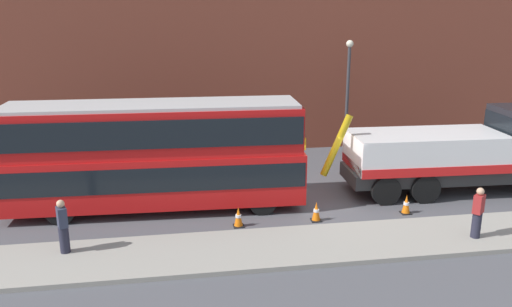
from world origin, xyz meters
TOP-DOWN VIEW (x-y plane):
  - ground_plane at (0.00, 0.00)m, footprint 120.00×120.00m
  - near_kerb at (0.00, -4.20)m, footprint 60.00×2.80m
  - recovery_tow_truck at (6.01, -0.05)m, footprint 10.18×2.95m
  - double_decker_bus at (-6.53, -0.03)m, footprint 11.11×2.93m
  - pedestrian_onlooker at (-9.23, -3.62)m, footprint 0.39×0.47m
  - pedestrian_bystander at (3.80, -4.62)m, footprint 0.47×0.46m
  - traffic_cone_near_bus at (-3.70, -2.21)m, footprint 0.36×0.36m
  - traffic_cone_midway at (-0.88, -2.16)m, footprint 0.36×0.36m
  - traffic_cone_near_truck at (2.60, -2.02)m, footprint 0.36×0.36m
  - street_lamp at (2.89, 5.93)m, footprint 0.36×0.36m

SIDE VIEW (x-z plane):
  - ground_plane at x=0.00m, z-range 0.00..0.00m
  - near_kerb at x=0.00m, z-range 0.00..0.15m
  - traffic_cone_near_bus at x=-3.70m, z-range -0.02..0.70m
  - traffic_cone_midway at x=-0.88m, z-range -0.02..0.70m
  - traffic_cone_near_truck at x=2.60m, z-range -0.02..0.70m
  - pedestrian_onlooker at x=-9.23m, z-range 0.13..1.84m
  - pedestrian_bystander at x=3.80m, z-range 0.13..1.84m
  - recovery_tow_truck at x=6.01m, z-range -0.08..3.59m
  - double_decker_bus at x=-6.53m, z-range 0.20..4.26m
  - street_lamp at x=2.89m, z-range 0.56..6.39m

